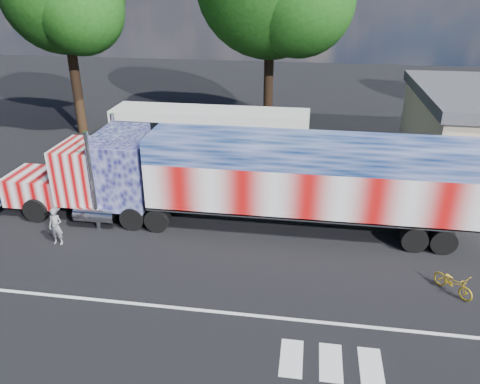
# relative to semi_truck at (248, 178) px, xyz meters

# --- Properties ---
(ground) EXTENTS (100.00, 100.00, 0.00)m
(ground) POSITION_rel_semi_truck_xyz_m (-0.28, -3.47, -2.43)
(ground) COLOR black
(lane_markings) EXTENTS (30.00, 2.67, 0.01)m
(lane_markings) POSITION_rel_semi_truck_xyz_m (1.43, -7.24, -2.42)
(lane_markings) COLOR silver
(lane_markings) RESTS_ON ground
(semi_truck) EXTENTS (22.13, 3.50, 4.72)m
(semi_truck) POSITION_rel_semi_truck_xyz_m (0.00, 0.00, 0.00)
(semi_truck) COLOR black
(semi_truck) RESTS_ON ground
(coach_bus) EXTENTS (11.89, 2.77, 3.46)m
(coach_bus) POSITION_rel_semi_truck_xyz_m (-3.32, 7.50, -0.64)
(coach_bus) COLOR silver
(coach_bus) RESTS_ON ground
(woman) EXTENTS (0.64, 0.44, 1.71)m
(woman) POSITION_rel_semi_truck_xyz_m (-8.00, -2.96, -1.57)
(woman) COLOR slate
(woman) RESTS_ON ground
(bicycle) EXTENTS (1.49, 1.64, 0.87)m
(bicycle) POSITION_rel_semi_truck_xyz_m (8.26, -4.04, -2.00)
(bicycle) COLOR gold
(bicycle) RESTS_ON ground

